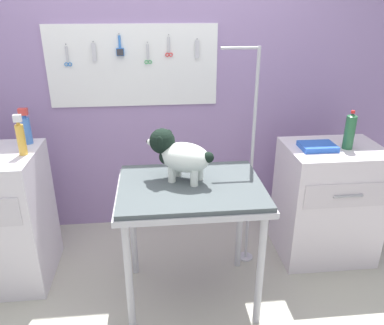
# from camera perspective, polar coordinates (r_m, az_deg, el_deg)

# --- Properties ---
(rear_wall_panel) EXTENTS (4.00, 0.11, 2.30)m
(rear_wall_panel) POSITION_cam_1_polar(r_m,az_deg,el_deg) (3.07, -4.97, 10.45)
(rear_wall_panel) COLOR #987CAE
(rear_wall_panel) RESTS_ON ground
(grooming_table) EXTENTS (0.87, 0.66, 0.83)m
(grooming_table) POSITION_cam_1_polar(r_m,az_deg,el_deg) (2.28, -0.17, -5.36)
(grooming_table) COLOR #B7B7BC
(grooming_table) RESTS_ON ground
(grooming_arm) EXTENTS (0.30, 0.11, 1.57)m
(grooming_arm) POSITION_cam_1_polar(r_m,az_deg,el_deg) (2.67, 8.67, -1.31)
(grooming_arm) COLOR #B7B7BC
(grooming_arm) RESTS_ON ground
(dog) EXTENTS (0.41, 0.31, 0.31)m
(dog) POSITION_cam_1_polar(r_m,az_deg,el_deg) (2.24, -2.06, 1.28)
(dog) COLOR white
(dog) RESTS_ON grooming_table
(cabinet_right) EXTENTS (0.68, 0.54, 0.87)m
(cabinet_right) POSITION_cam_1_polar(r_m,az_deg,el_deg) (3.03, 19.58, -5.58)
(cabinet_right) COLOR silver
(cabinet_right) RESTS_ON ground
(spray_bottle_tall) EXTENTS (0.06, 0.06, 0.24)m
(spray_bottle_tall) POSITION_cam_1_polar(r_m,az_deg,el_deg) (2.76, -23.68, 4.71)
(spray_bottle_tall) COLOR #4174C5
(spray_bottle_tall) RESTS_ON counter_left
(conditioner_bottle) EXTENTS (0.05, 0.05, 0.26)m
(conditioner_bottle) POSITION_cam_1_polar(r_m,az_deg,el_deg) (2.56, -24.33, 3.45)
(conditioner_bottle) COLOR gold
(conditioner_bottle) RESTS_ON counter_left
(soda_bottle) EXTENTS (0.07, 0.07, 0.27)m
(soda_bottle) POSITION_cam_1_polar(r_m,az_deg,el_deg) (2.83, 22.62, 4.38)
(soda_bottle) COLOR #29643B
(soda_bottle) RESTS_ON cabinet_right
(supply_tray) EXTENTS (0.24, 0.18, 0.04)m
(supply_tray) POSITION_cam_1_polar(r_m,az_deg,el_deg) (2.78, 18.34, 2.31)
(supply_tray) COLOR blue
(supply_tray) RESTS_ON cabinet_right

